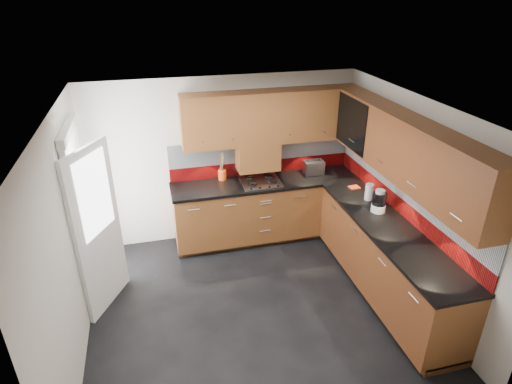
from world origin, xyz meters
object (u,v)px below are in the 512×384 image
object	(u,v)px
utensil_pot	(222,174)
food_processor	(379,202)
gas_hob	(261,181)
toaster	(314,167)

from	to	relation	value
utensil_pot	food_processor	bearing A→B (deg)	-39.79
gas_hob	utensil_pot	xyz separation A→B (m)	(-0.51, 0.23, 0.08)
gas_hob	utensil_pot	size ratio (longest dim) A/B	1.34
utensil_pot	toaster	bearing A→B (deg)	-5.54
food_processor	gas_hob	bearing A→B (deg)	135.14
toaster	gas_hob	bearing A→B (deg)	-173.05
gas_hob	toaster	distance (m)	0.85
utensil_pot	gas_hob	bearing A→B (deg)	-24.44
utensil_pot	toaster	distance (m)	1.35
toaster	utensil_pot	bearing A→B (deg)	174.46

